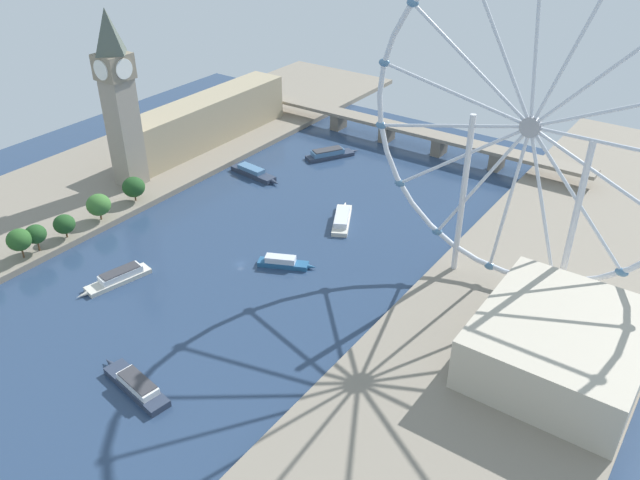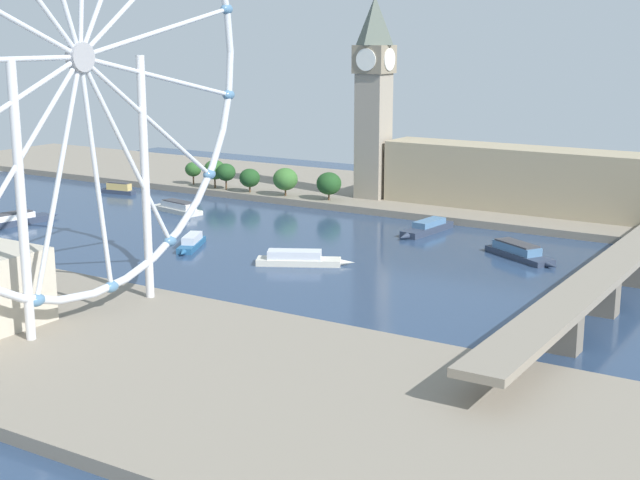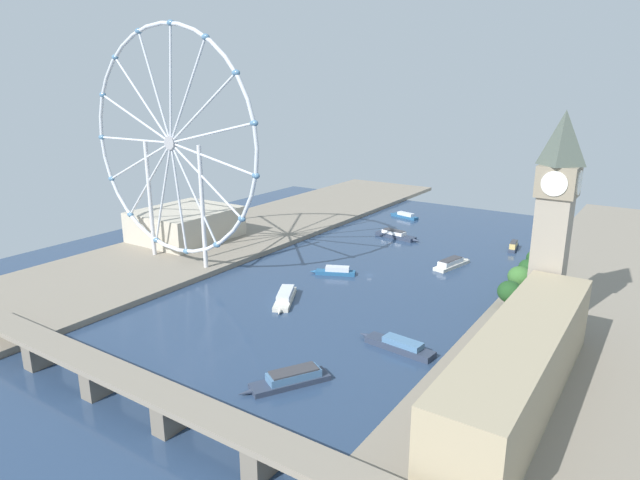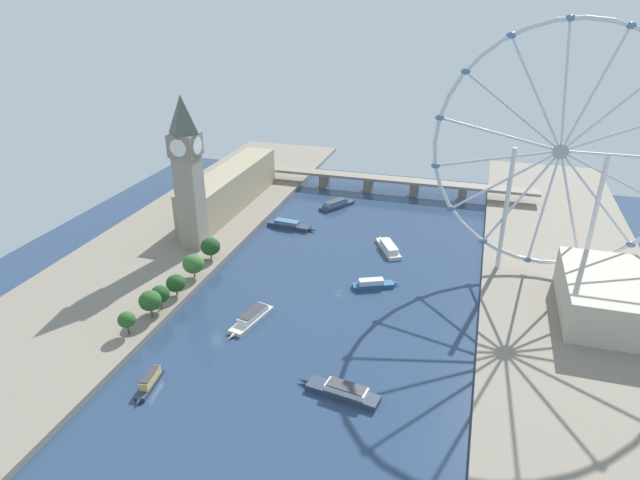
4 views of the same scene
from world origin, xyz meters
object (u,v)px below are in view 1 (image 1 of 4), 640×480
at_px(riverside_hall, 560,345).
at_px(tour_boat_3, 119,277).
at_px(ferris_wheel, 530,129).
at_px(tour_boat_4, 136,385).
at_px(tour_boat_1, 283,262).
at_px(tour_boat_2, 254,173).
at_px(tour_boat_6, 342,219).
at_px(tour_boat_0, 329,154).
at_px(parliament_block, 208,119).
at_px(river_bridge, 413,134).
at_px(clock_tower, 119,98).

distance_m(riverside_hall, tour_boat_3, 174.78).
height_order(ferris_wheel, tour_boat_4, ferris_wheel).
relative_size(ferris_wheel, tour_boat_1, 5.28).
relative_size(tour_boat_2, tour_boat_6, 1.09).
bearing_deg(tour_boat_0, riverside_hall, -92.03).
bearing_deg(ferris_wheel, tour_boat_0, 152.35).
xyz_separation_m(tour_boat_3, tour_boat_6, (48.86, 95.81, -0.07)).
bearing_deg(tour_boat_2, tour_boat_3, -73.87).
bearing_deg(parliament_block, river_bridge, 33.39).
bearing_deg(parliament_block, tour_boat_0, 20.70).
height_order(riverside_hall, river_bridge, riverside_hall).
distance_m(clock_tower, ferris_wheel, 199.81).
relative_size(tour_boat_2, tour_boat_3, 1.06).
bearing_deg(ferris_wheel, parliament_block, 168.01).
bearing_deg(riverside_hall, clock_tower, 176.65).
xyz_separation_m(riverside_hall, tour_boat_0, (-167.16, 106.79, -10.62)).
relative_size(river_bridge, tour_boat_4, 6.15).
bearing_deg(riverside_hall, tour_boat_0, 147.43).
bearing_deg(ferris_wheel, tour_boat_2, 170.77).
bearing_deg(tour_boat_3, tour_boat_1, 147.04).
xyz_separation_m(parliament_block, tour_boat_4, (125.35, -168.38, -14.23)).
relative_size(tour_boat_3, tour_boat_6, 1.03).
bearing_deg(riverside_hall, parliament_block, 161.38).
bearing_deg(river_bridge, ferris_wheel, -47.75).
xyz_separation_m(riverside_hall, tour_boat_6, (-118.41, 46.26, -10.80)).
relative_size(ferris_wheel, river_bridge, 0.61).
height_order(parliament_block, tour_boat_6, parliament_block).
relative_size(ferris_wheel, tour_boat_2, 3.80).
xyz_separation_m(clock_tower, tour_boat_4, (118.34, -101.78, -47.61)).
distance_m(ferris_wheel, tour_boat_4, 162.95).
relative_size(clock_tower, ferris_wheel, 0.68).
distance_m(clock_tower, tour_boat_0, 122.47).
xyz_separation_m(ferris_wheel, river_bridge, (-101.20, 111.41, -61.80)).
bearing_deg(tour_boat_2, parliament_block, 165.87).
bearing_deg(tour_boat_2, ferris_wheel, -3.32).
relative_size(clock_tower, tour_boat_4, 2.57).
bearing_deg(tour_boat_0, ferris_wheel, -87.11).
distance_m(tour_boat_1, tour_boat_4, 87.92).
relative_size(tour_boat_1, tour_boat_3, 0.76).
bearing_deg(tour_boat_6, tour_boat_0, 10.80).
relative_size(tour_boat_1, tour_boat_2, 0.72).
height_order(riverside_hall, tour_boat_4, riverside_hall).
xyz_separation_m(ferris_wheel, tour_boat_1, (-84.67, -37.23, -68.68)).
height_order(tour_boat_0, tour_boat_6, tour_boat_0).
bearing_deg(tour_boat_3, riverside_hall, 118.66).
bearing_deg(tour_boat_4, river_bridge, -75.61).
bearing_deg(tour_boat_4, tour_boat_2, -54.43).
distance_m(ferris_wheel, tour_boat_0, 165.80).
xyz_separation_m(tour_boat_0, tour_boat_4, (54.77, -195.05, -0.09)).
distance_m(river_bridge, tour_boat_4, 237.51).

